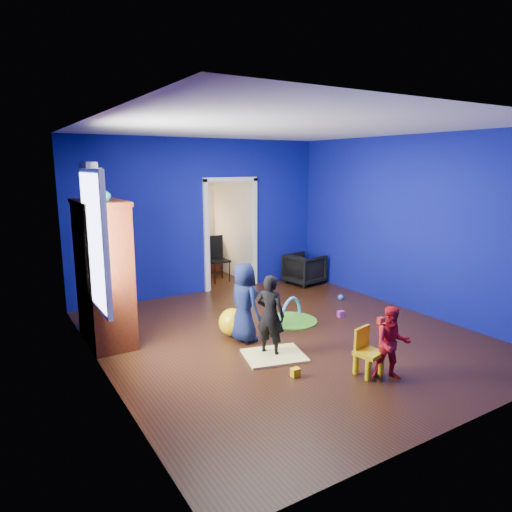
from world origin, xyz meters
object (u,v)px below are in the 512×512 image
vase (104,194)px  tv_armoire (104,273)px  armchair (304,269)px  crt_tv (106,269)px  child_navy (244,303)px  study_desk (199,256)px  folding_chair (218,260)px  kid_chair (369,355)px  toddler_red (392,343)px  hopper_ball (233,322)px  child_black (270,315)px  play_mat (291,321)px

vase → tv_armoire: 1.12m
armchair → crt_tv: bearing=95.0°
armchair → child_navy: bearing=118.9°
study_desk → folding_chair: 0.96m
kid_chair → folding_chair: folding_chair is taller
toddler_red → kid_chair: (-0.15, 0.20, -0.18)m
child_navy → hopper_ball: (-0.05, 0.25, -0.35)m
child_navy → kid_chair: child_navy is taller
child_black → crt_tv: (-1.65, 1.56, 0.49)m
hopper_ball → kid_chair: kid_chair is taller
kid_chair → study_desk: size_ratio=0.57×
child_navy → folding_chair: bearing=-27.8°
child_navy → crt_tv: size_ratio=1.58×
tv_armoire → folding_chair: (2.82, 2.17, -0.52)m
vase → tv_armoire: (0.00, 0.30, -1.07)m
play_mat → study_desk: bearing=87.4°
kid_chair → child_navy: bearing=100.1°
child_navy → play_mat: size_ratio=1.32×
study_desk → crt_tv: bearing=-131.6°
child_black → tv_armoire: 2.34m
child_black → study_desk: size_ratio=1.20×
tv_armoire → folding_chair: size_ratio=2.13×
armchair → tv_armoire: 4.42m
tv_armoire → play_mat: tv_armoire is taller
armchair → study_desk: size_ratio=0.78×
armchair → vase: bearing=98.6°
toddler_red → play_mat: size_ratio=1.03×
child_navy → study_desk: child_navy is taller
child_black → tv_armoire: size_ratio=0.54×
child_black → play_mat: bearing=-79.2°
vase → folding_chair: 4.07m
vase → child_black: bearing=-36.8°
hopper_ball → folding_chair: folding_chair is taller
hopper_ball → kid_chair: 2.07m
study_desk → folding_chair: bearing=-90.0°
child_black → child_navy: bearing=-26.8°
child_navy → tv_armoire: (-1.64, 0.98, 0.43)m
toddler_red → vase: 3.92m
play_mat → folding_chair: size_ratio=0.91×
vase → tv_armoire: size_ratio=0.10×
tv_armoire → folding_chair: 3.59m
child_navy → play_mat: bearing=-80.2°
study_desk → toddler_red: bearing=-93.1°
child_navy → vase: (-1.64, 0.68, 1.50)m
study_desk → kid_chair: bearing=-94.7°
crt_tv → play_mat: size_ratio=0.84×
vase → study_desk: size_ratio=0.21×
tv_armoire → folding_chair: tv_armoire is taller
crt_tv → folding_chair: 3.57m
armchair → study_desk: bearing=25.3°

